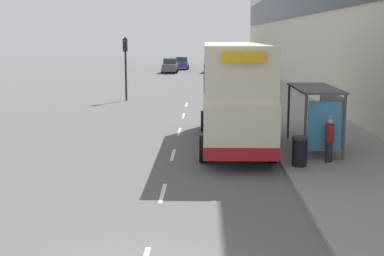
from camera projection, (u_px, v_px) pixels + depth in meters
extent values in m
cube|color=gray|center=(264.00, 87.00, 47.46)|extent=(5.00, 93.00, 0.14)
cube|color=silver|center=(163.00, 193.00, 15.93)|extent=(0.12, 2.00, 0.01)
cube|color=silver|center=(173.00, 155.00, 20.99)|extent=(0.12, 2.00, 0.01)
cube|color=silver|center=(179.00, 132.00, 26.06)|extent=(0.12, 2.00, 0.01)
cube|color=silver|center=(183.00, 116.00, 31.13)|extent=(0.12, 2.00, 0.01)
cube|color=silver|center=(187.00, 104.00, 36.19)|extent=(0.12, 2.00, 0.01)
cube|color=#4C4C51|center=(315.00, 88.00, 21.12)|extent=(1.60, 4.20, 0.08)
cylinder|color=#4C4C51|center=(305.00, 128.00, 19.38)|extent=(0.10, 0.10, 2.40)
cylinder|color=#4C4C51|center=(288.00, 112.00, 23.32)|extent=(0.10, 0.10, 2.40)
cylinder|color=#4C4C51|center=(344.00, 128.00, 19.35)|extent=(0.10, 0.10, 2.40)
cylinder|color=#4C4C51|center=(321.00, 112.00, 23.29)|extent=(0.10, 0.10, 2.40)
cube|color=#99A8B2|center=(331.00, 116.00, 21.30)|extent=(0.04, 3.68, 1.92)
cube|color=#3F8CBF|center=(324.00, 126.00, 19.41)|extent=(1.19, 0.10, 1.82)
cube|color=maroon|center=(319.00, 138.00, 21.46)|extent=(0.36, 2.80, 0.08)
cube|color=beige|center=(234.00, 112.00, 22.61)|extent=(2.55, 10.01, 1.85)
cube|color=beige|center=(235.00, 67.00, 22.28)|extent=(2.50, 9.71, 1.95)
cube|color=#B2191E|center=(234.00, 129.00, 22.73)|extent=(2.58, 10.06, 0.45)
cube|color=#2D3847|center=(234.00, 104.00, 22.55)|extent=(2.58, 9.41, 0.81)
cube|color=#2D3847|center=(234.00, 70.00, 22.30)|extent=(2.55, 9.41, 0.94)
cube|color=yellow|center=(243.00, 57.00, 17.27)|extent=(1.40, 0.08, 0.36)
cylinder|color=black|center=(204.00, 121.00, 26.15)|extent=(0.30, 1.00, 1.00)
cylinder|color=black|center=(256.00, 121.00, 26.09)|extent=(0.30, 1.00, 1.00)
cylinder|color=black|center=(204.00, 149.00, 19.75)|extent=(0.30, 1.00, 1.00)
cylinder|color=black|center=(273.00, 149.00, 19.68)|extent=(0.30, 1.00, 1.00)
cube|color=#4C5156|center=(170.00, 67.00, 66.23)|extent=(1.74, 4.46, 0.82)
cube|color=#2D3847|center=(170.00, 61.00, 66.33)|extent=(1.53, 2.14, 0.67)
cylinder|color=black|center=(176.00, 71.00, 64.92)|extent=(0.20, 0.60, 0.60)
cylinder|color=black|center=(162.00, 71.00, 64.97)|extent=(0.20, 0.60, 0.60)
cylinder|color=black|center=(178.00, 70.00, 67.65)|extent=(0.20, 0.60, 0.60)
cylinder|color=black|center=(164.00, 70.00, 67.69)|extent=(0.20, 0.60, 0.60)
cube|color=navy|center=(182.00, 64.00, 72.95)|extent=(1.74, 4.22, 0.76)
cube|color=#2D3847|center=(182.00, 59.00, 73.04)|extent=(1.53, 2.02, 0.62)
cylinder|color=black|center=(188.00, 68.00, 71.71)|extent=(0.20, 0.60, 0.60)
cylinder|color=black|center=(175.00, 68.00, 71.75)|extent=(0.20, 0.60, 0.60)
cylinder|color=black|center=(188.00, 67.00, 74.28)|extent=(0.20, 0.60, 0.60)
cylinder|color=black|center=(176.00, 67.00, 74.32)|extent=(0.20, 0.60, 0.60)
cube|color=navy|center=(212.00, 67.00, 66.70)|extent=(1.73, 4.11, 0.82)
cube|color=#2D3847|center=(212.00, 61.00, 66.37)|extent=(1.52, 1.97, 0.67)
cylinder|color=black|center=(205.00, 69.00, 68.04)|extent=(0.20, 0.60, 0.60)
cylinder|color=black|center=(219.00, 69.00, 68.00)|extent=(0.20, 0.60, 0.60)
cylinder|color=black|center=(205.00, 71.00, 65.53)|extent=(0.20, 0.60, 0.60)
cylinder|color=black|center=(219.00, 71.00, 65.49)|extent=(0.20, 0.60, 0.60)
cylinder|color=#23232D|center=(329.00, 152.00, 19.23)|extent=(0.25, 0.25, 0.75)
cylinder|color=maroon|center=(330.00, 133.00, 19.11)|extent=(0.31, 0.31, 0.62)
sphere|color=tan|center=(330.00, 122.00, 19.04)|extent=(0.20, 0.20, 0.20)
cylinder|color=#23232D|center=(326.00, 129.00, 23.57)|extent=(0.28, 0.28, 0.81)
cylinder|color=navy|center=(327.00, 113.00, 23.45)|extent=(0.34, 0.34, 0.67)
sphere|color=tan|center=(328.00, 103.00, 23.37)|extent=(0.22, 0.22, 0.22)
cylinder|color=black|center=(300.00, 153.00, 18.60)|extent=(0.52, 0.52, 0.95)
cylinder|color=#2D2D33|center=(300.00, 138.00, 18.51)|extent=(0.55, 0.55, 0.10)
cylinder|color=black|center=(126.00, 69.00, 37.97)|extent=(0.14, 0.14, 4.50)
cube|color=black|center=(125.00, 45.00, 37.63)|extent=(0.30, 0.24, 0.90)
sphere|color=red|center=(125.00, 41.00, 37.47)|extent=(0.16, 0.16, 0.16)
sphere|color=#2D2D2D|center=(125.00, 45.00, 37.51)|extent=(0.16, 0.16, 0.16)
sphere|color=#2D2D2D|center=(125.00, 49.00, 37.56)|extent=(0.16, 0.16, 0.16)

